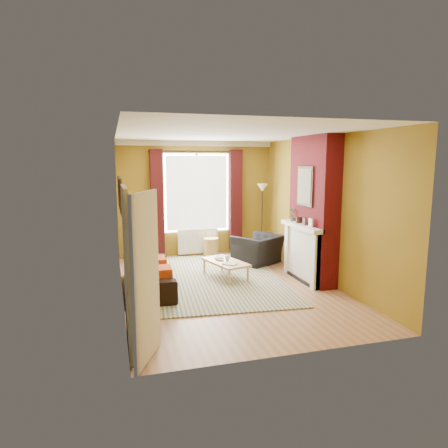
{
  "coord_description": "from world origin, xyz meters",
  "views": [
    {
      "loc": [
        -2.02,
        -6.89,
        2.32
      ],
      "look_at": [
        0.0,
        0.25,
        1.15
      ],
      "focal_mm": 32.0,
      "sensor_mm": 36.0,
      "label": 1
    }
  ],
  "objects": [
    {
      "name": "striped_rug",
      "position": [
        -0.21,
        0.59,
        0.01
      ],
      "size": [
        3.1,
        4.07,
        0.02
      ],
      "rotation": [
        0.0,
        0.0,
        -0.08
      ],
      "color": "#2E537F",
      "rests_on": "ground"
    },
    {
      "name": "coffee_table",
      "position": [
        0.11,
        0.55,
        0.32
      ],
      "size": [
        0.81,
        1.17,
        0.35
      ],
      "rotation": [
        0.0,
        0.0,
        0.28
      ],
      "color": "#D8B37C",
      "rests_on": "ground"
    },
    {
      "name": "room_walls",
      "position": [
        0.64,
        0.27,
        1.39
      ],
      "size": [
        3.82,
        5.54,
        2.83
      ],
      "color": "olive",
      "rests_on": "ground"
    },
    {
      "name": "sofa",
      "position": [
        -1.42,
        0.27,
        0.3
      ],
      "size": [
        0.88,
        2.08,
        0.6
      ],
      "primitive_type": "imported",
      "rotation": [
        0.0,
        0.0,
        1.54
      ],
      "color": "black",
      "rests_on": "ground"
    },
    {
      "name": "floor_lamp",
      "position": [
        1.55,
        2.28,
        1.4
      ],
      "size": [
        0.28,
        0.28,
        1.77
      ],
      "rotation": [
        0.0,
        0.0,
        -0.05
      ],
      "color": "black",
      "rests_on": "ground"
    },
    {
      "name": "mug",
      "position": [
        0.15,
        0.53,
        0.4
      ],
      "size": [
        0.11,
        0.11,
        0.09
      ],
      "primitive_type": "imported",
      "rotation": [
        0.0,
        0.0,
        0.07
      ],
      "color": "#999999",
      "rests_on": "coffee_table"
    },
    {
      "name": "armchair",
      "position": [
        1.15,
        1.47,
        0.33
      ],
      "size": [
        1.32,
        1.28,
        0.65
      ],
      "primitive_type": "imported",
      "rotation": [
        0.0,
        0.0,
        3.71
      ],
      "color": "black",
      "rests_on": "ground"
    },
    {
      "name": "tv_remote",
      "position": [
        0.01,
        0.6,
        0.37
      ],
      "size": [
        0.15,
        0.17,
        0.02
      ],
      "rotation": [
        0.0,
        0.0,
        0.63
      ],
      "color": "#232326",
      "rests_on": "coffee_table"
    },
    {
      "name": "wicker_stool",
      "position": [
        0.27,
        2.4,
        0.23
      ],
      "size": [
        0.46,
        0.46,
        0.46
      ],
      "rotation": [
        0.0,
        0.0,
        -0.27
      ],
      "color": "#A28146",
      "rests_on": "ground"
    },
    {
      "name": "book_b",
      "position": [
        -0.02,
        0.92,
        0.36
      ],
      "size": [
        0.26,
        0.31,
        0.02
      ],
      "primitive_type": "imported",
      "rotation": [
        0.0,
        0.0,
        -0.29
      ],
      "color": "#999999",
      "rests_on": "coffee_table"
    },
    {
      "name": "book_a",
      "position": [
        0.05,
        0.2,
        0.37
      ],
      "size": [
        0.32,
        0.31,
        0.02
      ],
      "primitive_type": "imported",
      "rotation": [
        0.0,
        0.0,
        0.81
      ],
      "color": "#999999",
      "rests_on": "coffee_table"
    },
    {
      "name": "ground",
      "position": [
        0.0,
        0.0,
        0.0
      ],
      "size": [
        5.5,
        5.5,
        0.0
      ],
      "primitive_type": "plane",
      "color": "brown",
      "rests_on": "ground"
    }
  ]
}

